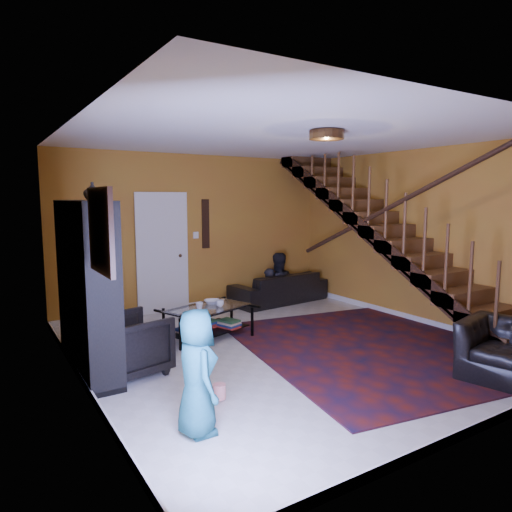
{
  "coord_description": "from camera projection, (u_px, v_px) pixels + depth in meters",
  "views": [
    {
      "loc": [
        -3.49,
        -4.9,
        2.03
      ],
      "look_at": [
        -0.2,
        0.4,
        1.23
      ],
      "focal_mm": 32.0,
      "sensor_mm": 36.0,
      "label": 1
    }
  ],
  "objects": [
    {
      "name": "floor",
      "position": [
        284.0,
        348.0,
        6.21
      ],
      "size": [
        5.5,
        5.5,
        0.0
      ],
      "primitive_type": "plane",
      "color": "beige",
      "rests_on": "ground"
    },
    {
      "name": "cup_a",
      "position": [
        220.0,
        303.0,
        6.65
      ],
      "size": [
        0.14,
        0.14,
        0.09
      ],
      "primitive_type": "imported",
      "rotation": [
        0.0,
        0.0,
        -0.17
      ],
      "color": "#999999",
      "rests_on": "coffee_table"
    },
    {
      "name": "bookshelf",
      "position": [
        87.0,
        289.0,
        5.34
      ],
      "size": [
        0.35,
        1.8,
        2.0
      ],
      "color": "black",
      "rests_on": "floor"
    },
    {
      "name": "door",
      "position": [
        162.0,
        255.0,
        8.01
      ],
      "size": [
        0.82,
        0.05,
        2.05
      ],
      "primitive_type": "cube",
      "color": "silver",
      "rests_on": "floor"
    },
    {
      "name": "wall_hanging",
      "position": [
        206.0,
        224.0,
        8.39
      ],
      "size": [
        0.14,
        0.03,
        0.9
      ],
      "primitive_type": "cube",
      "color": "black",
      "rests_on": "room"
    },
    {
      "name": "person_adult_a",
      "position": [
        268.0,
        297.0,
        8.85
      ],
      "size": [
        0.41,
        0.28,
        1.13
      ],
      "primitive_type": "imported",
      "rotation": [
        0.0,
        0.0,
        3.13
      ],
      "color": "black",
      "rests_on": "sofa"
    },
    {
      "name": "person_adult_b",
      "position": [
        277.0,
        289.0,
        8.94
      ],
      "size": [
        0.75,
        0.62,
        1.42
      ],
      "primitive_type": "imported",
      "rotation": [
        0.0,
        0.0,
        3.01
      ],
      "color": "black",
      "rests_on": "sofa"
    },
    {
      "name": "bowl",
      "position": [
        212.0,
        302.0,
        6.83
      ],
      "size": [
        0.3,
        0.3,
        0.06
      ],
      "primitive_type": "imported",
      "rotation": [
        0.0,
        0.0,
        -0.37
      ],
      "color": "#999999",
      "rests_on": "coffee_table"
    },
    {
      "name": "armchair_right",
      "position": [
        512.0,
        352.0,
        5.06
      ],
      "size": [
        1.09,
        1.19,
        0.65
      ],
      "primitive_type": "imported",
      "rotation": [
        0.0,
        0.0,
        -1.32
      ],
      "color": "black",
      "rests_on": "floor"
    },
    {
      "name": "ceiling_fixture",
      "position": [
        327.0,
        135.0,
        5.19
      ],
      "size": [
        0.4,
        0.4,
        0.1
      ],
      "primitive_type": "cylinder",
      "color": "#3F2814",
      "rests_on": "room"
    },
    {
      "name": "person_child",
      "position": [
        197.0,
        372.0,
        3.89
      ],
      "size": [
        0.38,
        0.56,
        1.1
      ],
      "primitive_type": "imported",
      "rotation": [
        0.0,
        0.0,
        1.51
      ],
      "color": "#195860",
      "rests_on": "armchair_left"
    },
    {
      "name": "popcorn_bucket",
      "position": [
        219.0,
        391.0,
        4.58
      ],
      "size": [
        0.17,
        0.17,
        0.15
      ],
      "primitive_type": "cylinder",
      "rotation": [
        0.0,
        0.0,
        0.41
      ],
      "color": "red",
      "rests_on": "rug"
    },
    {
      "name": "rug",
      "position": [
        373.0,
        347.0,
        6.22
      ],
      "size": [
        3.74,
        4.12,
        0.02
      ],
      "primitive_type": "cube",
      "rotation": [
        0.0,
        0.0,
        -0.16
      ],
      "color": "#4D140D",
      "rests_on": "floor"
    },
    {
      "name": "coffee_table",
      "position": [
        208.0,
        320.0,
        6.63
      ],
      "size": [
        1.34,
        1.04,
        0.45
      ],
      "rotation": [
        0.0,
        0.0,
        0.34
      ],
      "color": "black",
      "rests_on": "floor"
    },
    {
      "name": "framed_picture",
      "position": [
        101.0,
        231.0,
        3.88
      ],
      "size": [
        0.04,
        0.74,
        0.74
      ],
      "primitive_type": "cube",
      "color": "maroon",
      "rests_on": "room"
    },
    {
      "name": "armchair_left",
      "position": [
        130.0,
        345.0,
        5.23
      ],
      "size": [
        0.92,
        0.9,
        0.71
      ],
      "primitive_type": "imported",
      "rotation": [
        0.0,
        0.0,
        1.78
      ],
      "color": "black",
      "rests_on": "floor"
    },
    {
      "name": "vase",
      "position": [
        92.0,
        191.0,
        4.77
      ],
      "size": [
        0.18,
        0.18,
        0.19
      ],
      "primitive_type": "imported",
      "color": "#999999",
      "rests_on": "bookshelf"
    },
    {
      "name": "sofa",
      "position": [
        279.0,
        288.0,
        8.9
      ],
      "size": [
        2.02,
        0.96,
        0.57
      ],
      "primitive_type": "imported",
      "rotation": [
        0.0,
        0.0,
        3.24
      ],
      "color": "black",
      "rests_on": "floor"
    },
    {
      "name": "room",
      "position": [
        156.0,
        335.0,
        6.63
      ],
      "size": [
        5.5,
        5.5,
        5.5
      ],
      "color": "#AA7E25",
      "rests_on": "ground"
    },
    {
      "name": "staircase",
      "position": [
        395.0,
        238.0,
        7.14
      ],
      "size": [
        0.95,
        5.02,
        3.18
      ],
      "color": "brown",
      "rests_on": "floor"
    },
    {
      "name": "cup_b",
      "position": [
        199.0,
        306.0,
        6.49
      ],
      "size": [
        0.12,
        0.12,
        0.1
      ],
      "primitive_type": "imported",
      "rotation": [
        0.0,
        0.0,
        0.19
      ],
      "color": "#999999",
      "rests_on": "coffee_table"
    }
  ]
}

